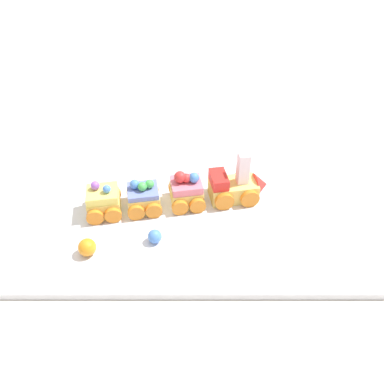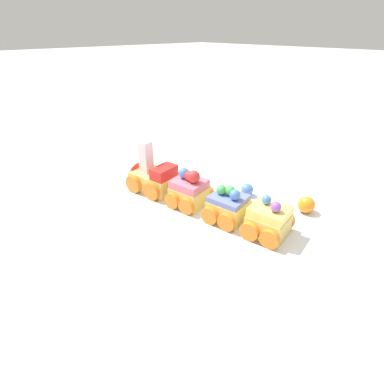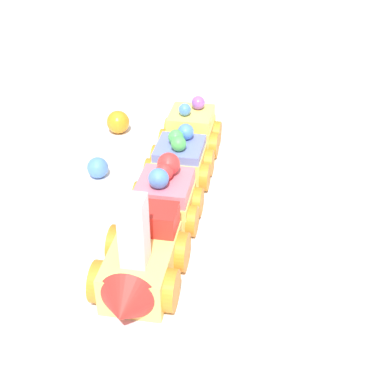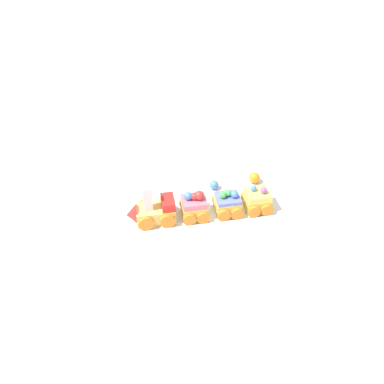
% 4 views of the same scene
% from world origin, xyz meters
% --- Properties ---
extents(ground_plane, '(10.00, 10.00, 0.00)m').
position_xyz_m(ground_plane, '(0.00, 0.00, 0.00)').
color(ground_plane, beige).
extents(display_board, '(0.78, 0.41, 0.01)m').
position_xyz_m(display_board, '(0.00, 0.00, 0.01)').
color(display_board, white).
rests_on(display_board, ground_plane).
extents(cake_train_locomotive, '(0.11, 0.08, 0.10)m').
position_xyz_m(cake_train_locomotive, '(0.11, 0.02, 0.04)').
color(cake_train_locomotive, '#EACC66').
rests_on(cake_train_locomotive, display_board).
extents(cake_car_strawberry, '(0.07, 0.08, 0.07)m').
position_xyz_m(cake_car_strawberry, '(0.01, -0.00, 0.04)').
color(cake_car_strawberry, '#EACC66').
rests_on(cake_car_strawberry, display_board).
extents(cake_car_blueberry, '(0.07, 0.08, 0.06)m').
position_xyz_m(cake_car_blueberry, '(-0.07, -0.01, 0.03)').
color(cake_car_blueberry, '#EACC66').
rests_on(cake_car_blueberry, display_board).
extents(cake_car_lemon, '(0.07, 0.08, 0.06)m').
position_xyz_m(cake_car_lemon, '(-0.14, -0.03, 0.04)').
color(cake_car_lemon, '#EACC66').
rests_on(cake_car_lemon, display_board).
extents(gumball_orange, '(0.03, 0.03, 0.03)m').
position_xyz_m(gumball_orange, '(-0.14, -0.13, 0.03)').
color(gumball_orange, orange).
rests_on(gumball_orange, display_board).
extents(gumball_blue, '(0.02, 0.02, 0.02)m').
position_xyz_m(gumball_blue, '(-0.04, -0.10, 0.02)').
color(gumball_blue, '#4C84E0').
rests_on(gumball_blue, display_board).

